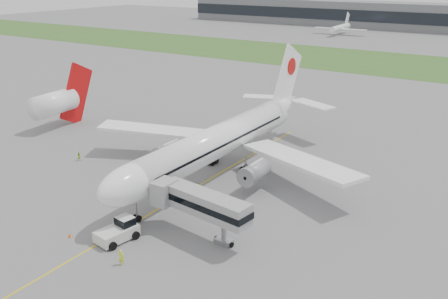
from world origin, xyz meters
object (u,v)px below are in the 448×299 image
Objects in this scene: jet_bridge at (198,202)px; neighbor_aircraft at (57,102)px; ground_crew_near at (121,257)px; pushback_tug at (119,230)px; airliner at (222,139)px.

neighbor_aircraft reaches higher than jet_bridge.
pushback_tug is at bearing -64.85° from ground_crew_near.
pushback_tug is 5.77m from ground_crew_near.
jet_bridge is 10.99m from ground_crew_near.
neighbor_aircraft reaches higher than pushback_tug.
neighbor_aircraft is (-47.06, 30.51, 4.37)m from ground_crew_near.
airliner reaches higher than pushback_tug.
jet_bridge is (8.94, -18.60, -1.08)m from airliner.
airliner is at bearing 102.47° from pushback_tug.
jet_bridge is at bearing -130.91° from ground_crew_near.
neighbor_aircraft is (-42.89, 26.54, 4.13)m from pushback_tug.
ground_crew_near is at bearing -34.13° from pushback_tug.
neighbor_aircraft reaches higher than ground_crew_near.
pushback_tug is 10.19m from jet_bridge.
ground_crew_near is (-3.49, -9.77, -3.64)m from jet_bridge.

